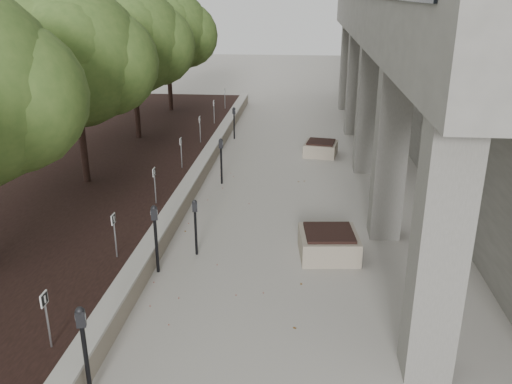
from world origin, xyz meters
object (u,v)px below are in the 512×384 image
at_px(crabapple_tree_5, 168,49).
at_px(parking_meter_5, 234,123).
at_px(parking_meter_2, 156,239).
at_px(parking_meter_3, 196,228).
at_px(crabapple_tree_3, 76,87).
at_px(planter_front, 329,243).
at_px(parking_meter_1, 85,353).
at_px(planter_back, 321,148).
at_px(crabapple_tree_4, 133,63).
at_px(parking_meter_4, 221,161).

xyz_separation_m(crabapple_tree_5, parking_meter_5, (3.41, -3.43, -2.48)).
relative_size(crabapple_tree_5, parking_meter_2, 3.60).
relative_size(parking_meter_3, parking_meter_5, 1.03).
bearing_deg(parking_meter_5, crabapple_tree_3, -100.18).
bearing_deg(planter_front, parking_meter_5, 109.29).
bearing_deg(parking_meter_1, planter_back, 58.27).
xyz_separation_m(crabapple_tree_5, planter_front, (6.84, -13.24, -2.82)).
xyz_separation_m(crabapple_tree_4, parking_meter_3, (3.90, -8.47, -2.46)).
distance_m(parking_meter_1, planter_back, 13.15).
distance_m(parking_meter_4, parking_meter_5, 5.32).
relative_size(crabapple_tree_3, parking_meter_1, 3.60).
xyz_separation_m(parking_meter_1, parking_meter_4, (0.48, 9.30, -0.04)).
bearing_deg(parking_meter_3, crabapple_tree_3, 126.73).
xyz_separation_m(parking_meter_1, parking_meter_2, (0.00, 3.71, -0.00)).
bearing_deg(parking_meter_1, crabapple_tree_3, 95.98).
xyz_separation_m(crabapple_tree_3, planter_front, (6.84, -3.24, -2.82)).
xyz_separation_m(crabapple_tree_5, parking_meter_4, (3.73, -8.74, -2.40)).
xyz_separation_m(parking_meter_4, planter_back, (3.08, 3.35, -0.46)).
xyz_separation_m(crabapple_tree_4, parking_meter_4, (3.73, -3.74, -2.40)).
relative_size(parking_meter_5, planter_front, 1.02).
relative_size(parking_meter_1, planter_front, 1.19).
xyz_separation_m(parking_meter_1, planter_back, (3.56, 12.65, -0.49)).
bearing_deg(parking_meter_1, parking_meter_2, 73.98).
height_order(crabapple_tree_3, parking_meter_2, crabapple_tree_3).
distance_m(crabapple_tree_4, planter_front, 11.07).
height_order(parking_meter_4, planter_back, parking_meter_4).
xyz_separation_m(crabapple_tree_5, parking_meter_2, (3.25, -14.33, -2.36)).
bearing_deg(crabapple_tree_4, parking_meter_5, 24.68).
height_order(crabapple_tree_3, parking_meter_4, crabapple_tree_3).
bearing_deg(parking_meter_2, crabapple_tree_3, 114.10).
distance_m(parking_meter_1, parking_meter_5, 14.61).
height_order(parking_meter_3, parking_meter_4, parking_meter_4).
bearing_deg(parking_meter_5, parking_meter_4, -69.27).
bearing_deg(crabapple_tree_5, parking_meter_4, -66.89).
xyz_separation_m(parking_meter_4, planter_front, (3.11, -4.49, -0.42)).
distance_m(parking_meter_1, planter_front, 6.02).
distance_m(parking_meter_1, parking_meter_3, 4.62).
bearing_deg(crabapple_tree_4, parking_meter_2, -70.80).
distance_m(parking_meter_2, planter_back, 9.64).
bearing_deg(parking_meter_5, parking_meter_3, -69.94).
relative_size(crabapple_tree_3, parking_meter_2, 3.60).
distance_m(planter_front, planter_back, 7.85).
bearing_deg(parking_meter_4, crabapple_tree_3, -156.23).
xyz_separation_m(parking_meter_2, parking_meter_5, (0.16, 10.90, -0.11)).
bearing_deg(crabapple_tree_5, parking_meter_1, -79.79).
relative_size(parking_meter_4, planter_front, 1.13).
height_order(parking_meter_4, parking_meter_5, parking_meter_4).
distance_m(crabapple_tree_3, crabapple_tree_4, 5.00).
bearing_deg(parking_meter_3, planter_back, 58.61).
bearing_deg(parking_meter_3, crabapple_tree_4, 103.12).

